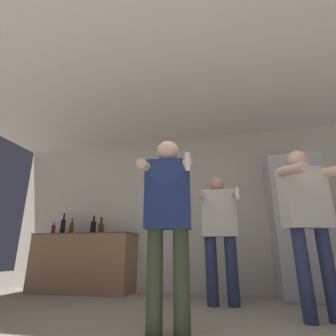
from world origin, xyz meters
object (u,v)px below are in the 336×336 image
object	(u,v)px
bottle_tall_gin	(72,227)
bottle_clear_vodka	(101,227)
person_man_side	(307,211)
person_spectator_back	(219,228)
bottle_dark_rum	(63,226)
bottle_green_wine	(93,227)
bottle_brown_liquor	(53,229)
person_woman_foreground	(168,214)
refrigerator	(299,226)

from	to	relation	value
bottle_tall_gin	bottle_clear_vodka	bearing A→B (deg)	-0.00
person_man_side	person_spectator_back	bearing A→B (deg)	145.58
bottle_clear_vodka	person_man_side	size ratio (longest dim) A/B	0.16
person_spectator_back	bottle_clear_vodka	bearing A→B (deg)	163.87
bottle_dark_rum	bottle_green_wine	bearing A→B (deg)	-0.00
bottle_tall_gin	person_man_side	size ratio (longest dim) A/B	0.16
bottle_brown_liquor	person_man_side	xyz separation A→B (m)	(3.65, -1.15, 0.02)
bottle_brown_liquor	bottle_green_wine	size ratio (longest dim) A/B	0.69
person_man_side	person_woman_foreground	bearing A→B (deg)	-151.73
bottle_clear_vodka	bottle_tall_gin	bearing A→B (deg)	180.00
bottle_green_wine	bottle_tall_gin	world-z (taller)	bottle_green_wine
bottle_green_wine	person_man_side	bearing A→B (deg)	-21.56
bottle_clear_vodka	bottle_dark_rum	world-z (taller)	bottle_dark_rum
bottle_clear_vodka	person_spectator_back	bearing A→B (deg)	-16.13
person_woman_foreground	person_spectator_back	distance (m)	1.33
refrigerator	bottle_brown_liquor	bearing A→B (deg)	-179.94
bottle_clear_vodka	person_spectator_back	xyz separation A→B (m)	(1.90, -0.55, -0.10)
bottle_dark_rum	person_woman_foreground	xyz separation A→B (m)	(2.22, -1.83, -0.11)
bottle_tall_gin	person_spectator_back	xyz separation A→B (m)	(2.43, -0.55, -0.11)
refrigerator	person_woman_foreground	distance (m)	2.33
bottle_green_wine	person_woman_foreground	size ratio (longest dim) A/B	0.19
bottle_green_wine	bottle_brown_liquor	bearing A→B (deg)	180.00
refrigerator	person_woman_foreground	world-z (taller)	refrigerator
refrigerator	bottle_dark_rum	world-z (taller)	refrigerator
person_man_side	bottle_clear_vodka	bearing A→B (deg)	157.48
bottle_green_wine	person_woman_foreground	distance (m)	2.47
refrigerator	bottle_green_wine	xyz separation A→B (m)	(-3.10, -0.00, 0.05)
refrigerator	bottle_tall_gin	xyz separation A→B (m)	(-3.49, -0.00, 0.04)
bottle_tall_gin	person_man_side	bearing A→B (deg)	-19.20
person_woman_foreground	bottle_clear_vodka	bearing A→B (deg)	129.84
bottle_dark_rum	person_woman_foreground	bearing A→B (deg)	-39.46
refrigerator	bottle_tall_gin	distance (m)	3.49
bottle_clear_vodka	person_man_side	distance (m)	3.01
bottle_brown_liquor	bottle_clear_vodka	xyz separation A→B (m)	(0.87, 0.00, 0.01)
bottle_tall_gin	person_spectator_back	distance (m)	2.49
refrigerator	bottle_brown_liquor	xyz separation A→B (m)	(-3.84, -0.00, 0.02)
bottle_brown_liquor	bottle_tall_gin	size ratio (longest dim) A/B	0.77
refrigerator	bottle_clear_vodka	distance (m)	2.96
person_woman_foreground	person_man_side	world-z (taller)	person_man_side
bottle_dark_rum	person_spectator_back	world-z (taller)	person_spectator_back
bottle_brown_liquor	person_man_side	world-z (taller)	person_man_side
person_man_side	bottle_green_wine	bearing A→B (deg)	158.44
bottle_dark_rum	person_spectator_back	bearing A→B (deg)	-11.95
bottle_brown_liquor	bottle_dark_rum	xyz separation A→B (m)	(0.18, 0.00, 0.05)
bottle_brown_liquor	bottle_clear_vodka	world-z (taller)	bottle_clear_vodka
bottle_clear_vodka	person_woman_foreground	distance (m)	2.38
person_man_side	person_spectator_back	size ratio (longest dim) A/B	1.04
person_spectator_back	bottle_tall_gin	bearing A→B (deg)	167.26
bottle_clear_vodka	person_woman_foreground	xyz separation A→B (m)	(1.53, -1.83, -0.08)
bottle_dark_rum	person_spectator_back	size ratio (longest dim) A/B	0.22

